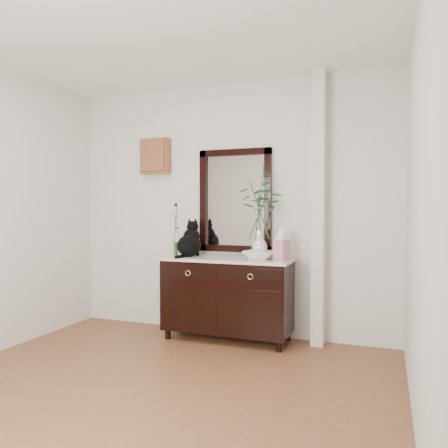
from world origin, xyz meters
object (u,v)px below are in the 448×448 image
at_px(cat, 189,238).
at_px(lotus_bowl, 259,255).
at_px(ginger_jar, 281,244).
at_px(sideboard, 227,294).

relative_size(cat, lotus_bowl, 1.17).
bearing_deg(ginger_jar, lotus_bowl, 176.72).
xyz_separation_m(sideboard, cat, (-0.42, -0.03, 0.57)).
height_order(sideboard, ginger_jar, ginger_jar).
distance_m(sideboard, ginger_jar, 0.78).
bearing_deg(cat, ginger_jar, 3.93).
relative_size(sideboard, cat, 3.48).
bearing_deg(sideboard, ginger_jar, -2.70).
bearing_deg(sideboard, lotus_bowl, -2.31).
height_order(sideboard, cat, cat).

